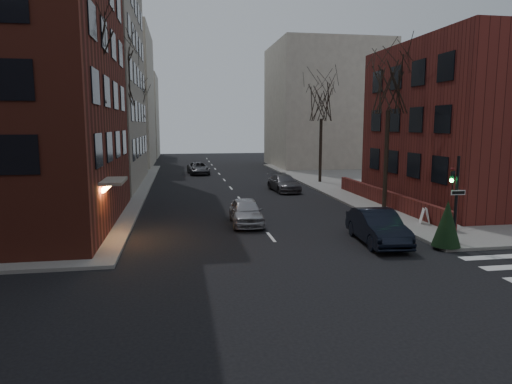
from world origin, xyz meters
The scene contains 21 objects.
ground centered at (0.00, 0.00, 0.00)m, with size 160.00×160.00×0.00m, color black.
building_left_tan centered at (-17.00, 34.00, 14.00)m, with size 18.00×18.00×28.00m, color #A09584.
building_right_brick centered at (16.50, 19.00, 5.50)m, with size 12.00×14.00×11.00m, color maroon.
low_wall_right centered at (9.30, 19.00, 0.65)m, with size 0.35×16.00×1.00m, color maroon.
building_distant_la centered at (-15.00, 55.00, 9.00)m, with size 14.00×16.00×18.00m, color beige.
building_distant_ra centered at (15.00, 50.00, 8.00)m, with size 14.00×14.00×16.00m, color beige.
building_distant_lb centered at (-13.00, 72.00, 7.00)m, with size 10.00×12.00×14.00m, color beige.
traffic_signal centered at (7.94, 8.99, 1.91)m, with size 0.76×0.44×4.00m.
tree_left_a centered at (-8.80, 14.00, 8.47)m, with size 4.18×4.18×10.26m.
tree_left_b centered at (-8.80, 26.00, 8.91)m, with size 4.40×4.40×10.80m.
tree_left_c centered at (-8.80, 40.00, 8.03)m, with size 3.96×3.96×9.72m.
tree_right_a centered at (8.80, 18.00, 8.03)m, with size 3.96×3.96×9.72m.
tree_right_b centered at (8.80, 32.00, 7.59)m, with size 3.74×3.74×9.18m.
streetlamp_near centered at (-8.20, 22.00, 4.24)m, with size 0.36×0.36×6.28m.
streetlamp_far centered at (-8.20, 42.00, 4.24)m, with size 0.36×0.36×6.28m.
parked_sedan centered at (4.70, 10.00, 0.79)m, with size 1.67×4.80×1.58m, color black.
car_lane_silver centered at (-0.80, 15.12, 0.73)m, with size 1.72×4.27×1.46m, color #A3A3A8.
car_lane_gray centered at (4.19, 27.37, 0.69)m, with size 1.94×4.77×1.38m, color #48474C.
car_lane_far centered at (-2.34, 42.08, 0.67)m, with size 2.22×4.81×1.34m, color #47474D.
sandwich_board centered at (8.87, 13.10, 0.58)m, with size 0.38×0.53×0.85m, color white.
evergreen_shrub centered at (7.30, 8.50, 1.19)m, with size 1.25×1.25×2.08m, color #16321B.
Camera 1 is at (-4.39, -9.71, 5.54)m, focal length 32.00 mm.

